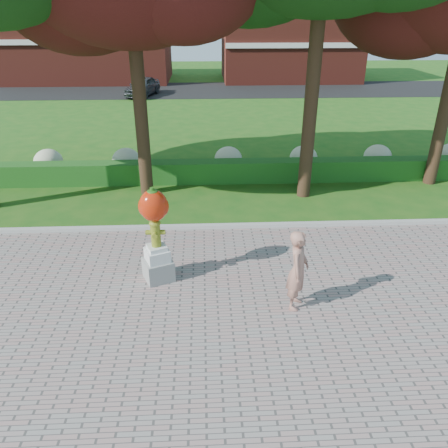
% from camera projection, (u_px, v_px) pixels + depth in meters
% --- Properties ---
extents(ground, '(100.00, 100.00, 0.00)m').
position_uv_depth(ground, '(205.00, 287.00, 10.26)').
color(ground, '#1B5415').
rests_on(ground, ground).
extents(walkway, '(40.00, 14.00, 0.04)m').
position_uv_depth(walkway, '(207.00, 435.00, 6.67)').
color(walkway, gray).
rests_on(walkway, ground).
extents(curb, '(40.00, 0.18, 0.15)m').
position_uv_depth(curb, '(204.00, 227.00, 12.92)').
color(curb, '#ADADA5').
rests_on(curb, ground).
extents(lawn_hedge, '(24.00, 0.70, 0.80)m').
position_uv_depth(lawn_hedge, '(203.00, 172.00, 16.36)').
color(lawn_hedge, '#1B4D16').
rests_on(lawn_hedge, ground).
extents(hydrangea_row, '(20.10, 1.10, 0.99)m').
position_uv_depth(hydrangea_row, '(217.00, 159.00, 17.21)').
color(hydrangea_row, '#C1C294').
rests_on(hydrangea_row, ground).
extents(street, '(50.00, 8.00, 0.02)m').
position_uv_depth(street, '(202.00, 90.00, 35.35)').
color(street, black).
rests_on(street, ground).
extents(building_left, '(14.00, 8.00, 7.00)m').
position_uv_depth(building_left, '(89.00, 39.00, 38.76)').
color(building_left, maroon).
rests_on(building_left, ground).
extents(building_right, '(12.00, 8.00, 6.40)m').
position_uv_depth(building_right, '(289.00, 42.00, 39.66)').
color(building_right, maroon).
rests_on(building_right, ground).
extents(hydrant_sculpture, '(0.83, 0.83, 2.34)m').
position_uv_depth(hydrant_sculpture, '(156.00, 233.00, 9.97)').
color(hydrant_sculpture, gray).
rests_on(hydrant_sculpture, walkway).
extents(woman, '(0.64, 0.77, 1.81)m').
position_uv_depth(woman, '(298.00, 270.00, 9.17)').
color(woman, '#AD7463').
rests_on(woman, walkway).
extents(parked_car, '(2.60, 4.31, 1.37)m').
position_uv_depth(parked_car, '(142.00, 86.00, 32.63)').
color(parked_car, '#3A3D41').
rests_on(parked_car, street).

